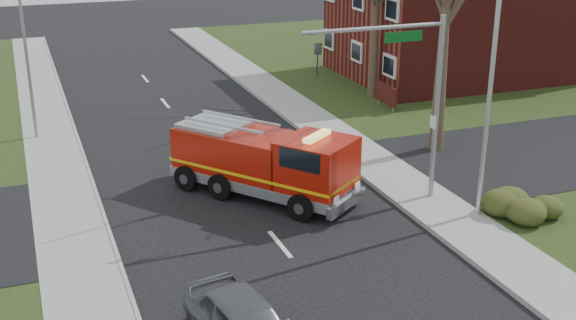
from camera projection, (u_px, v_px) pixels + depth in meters
name	position (u px, v px, depth m)	size (l,w,h in m)	color
ground	(280.00, 244.00, 23.29)	(120.00, 120.00, 0.00)	black
sidewalk_right	(445.00, 214.00, 25.33)	(2.40, 80.00, 0.15)	gray
sidewalk_left	(82.00, 276.00, 21.19)	(2.40, 80.00, 0.15)	gray
brick_building	(469.00, 16.00, 44.16)	(15.40, 10.40, 7.25)	maroon
health_center_sign	(386.00, 94.00, 37.46)	(0.12, 2.00, 1.40)	#43120F
hedge_corner	(531.00, 200.00, 25.22)	(2.80, 2.00, 0.90)	#313A15
traffic_signal_mast	(407.00, 78.00, 24.72)	(5.29, 0.18, 6.80)	gray
streetlight_pole	(488.00, 91.00, 23.66)	(1.48, 0.16, 8.40)	#B7BABF
utility_pole_far	(28.00, 65.00, 32.09)	(0.14, 0.14, 7.00)	gray
fire_engine	(265.00, 164.00, 26.65)	(6.08, 7.03, 2.82)	#9F1307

